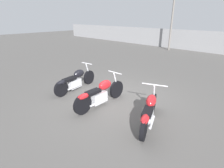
% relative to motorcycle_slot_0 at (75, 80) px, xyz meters
% --- Properties ---
extents(ground_plane, '(60.00, 60.00, 0.00)m').
position_rel_motorcycle_slot_0_xyz_m(ground_plane, '(1.78, 0.46, -0.42)').
color(ground_plane, '#514F4C').
extents(fence_back, '(40.00, 0.04, 1.74)m').
position_rel_motorcycle_slot_0_xyz_m(fence_back, '(1.78, 12.29, 0.45)').
color(fence_back, gray).
rests_on(fence_back, ground_plane).
extents(motorcycle_slot_0, '(0.69, 2.19, 0.98)m').
position_rel_motorcycle_slot_0_xyz_m(motorcycle_slot_0, '(0.00, 0.00, 0.00)').
color(motorcycle_slot_0, black).
rests_on(motorcycle_slot_0, ground_plane).
extents(motorcycle_slot_1, '(0.60, 2.25, 1.02)m').
position_rel_motorcycle_slot_0_xyz_m(motorcycle_slot_1, '(1.73, -0.20, 0.02)').
color(motorcycle_slot_1, black).
rests_on(motorcycle_slot_1, ground_plane).
extents(motorcycle_slot_2, '(1.03, 1.92, 0.97)m').
position_rel_motorcycle_slot_0_xyz_m(motorcycle_slot_2, '(3.53, -0.02, 0.00)').
color(motorcycle_slot_2, black).
rests_on(motorcycle_slot_2, ground_plane).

